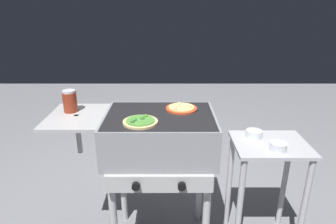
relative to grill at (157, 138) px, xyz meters
name	(u,v)px	position (x,y,z in m)	size (l,w,h in m)	color
grill	(157,138)	(0.00, 0.00, 0.00)	(0.96, 0.53, 0.90)	gray
pizza_cheese	(181,108)	(0.14, 0.10, 0.15)	(0.19, 0.19, 0.03)	#C64723
pizza_veggie	(140,121)	(-0.09, -0.11, 0.15)	(0.19, 0.19, 0.04)	#E0C17F
sauce_jar	(69,101)	(-0.51, 0.07, 0.21)	(0.08, 0.08, 0.13)	maroon
prep_table	(266,172)	(0.67, 0.00, -0.24)	(0.44, 0.36, 0.72)	#B2B2B7
topping_bowl_near	(278,147)	(0.68, -0.09, -0.01)	(0.10, 0.10, 0.04)	silver
topping_bowl_far	(253,134)	(0.59, 0.08, -0.01)	(0.10, 0.10, 0.04)	silver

